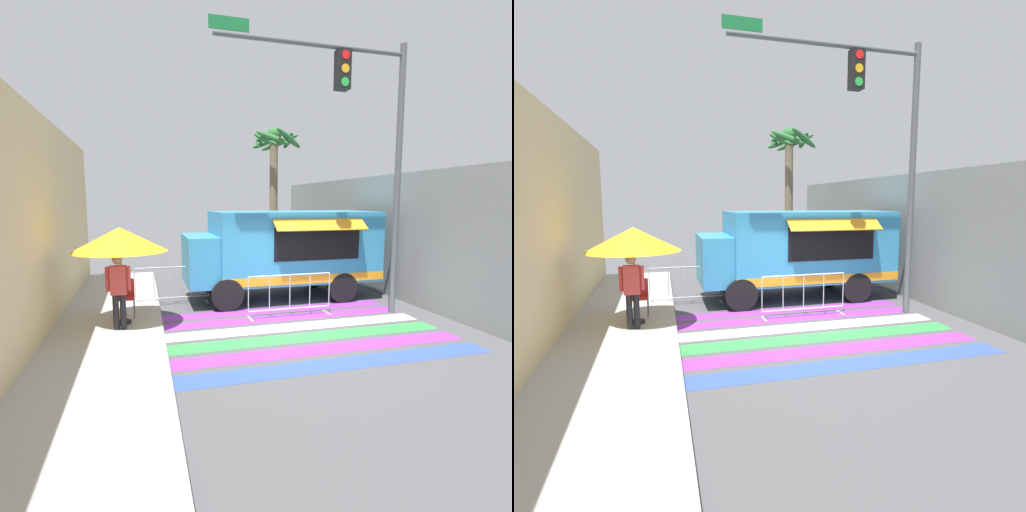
% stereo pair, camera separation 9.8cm
% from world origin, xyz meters
% --- Properties ---
extents(ground_plane, '(60.00, 60.00, 0.00)m').
position_xyz_m(ground_plane, '(0.00, 0.00, 0.00)').
color(ground_plane, '#4C4C4F').
extents(sidewalk_left, '(4.40, 16.00, 0.14)m').
position_xyz_m(sidewalk_left, '(-5.19, 0.00, 0.07)').
color(sidewalk_left, '#A8A59E').
rests_on(sidewalk_left, ground_plane).
extents(building_left_facade, '(0.25, 16.00, 4.82)m').
position_xyz_m(building_left_facade, '(-5.50, 0.00, 2.41)').
color(building_left_facade, '#DBBC84').
rests_on(building_left_facade, ground_plane).
extents(concrete_wall_right, '(0.20, 16.00, 3.77)m').
position_xyz_m(concrete_wall_right, '(4.10, 3.00, 1.89)').
color(concrete_wall_right, gray).
rests_on(concrete_wall_right, ground_plane).
extents(crosswalk_painted, '(6.40, 4.36, 0.01)m').
position_xyz_m(crosswalk_painted, '(0.00, -0.20, 0.00)').
color(crosswalk_painted, '#334FB2').
rests_on(crosswalk_painted, ground_plane).
extents(food_truck, '(5.72, 2.81, 2.65)m').
position_xyz_m(food_truck, '(0.62, 3.07, 1.53)').
color(food_truck, '#338CBF').
rests_on(food_truck, ground_plane).
extents(traffic_signal_pole, '(4.93, 0.29, 6.89)m').
position_xyz_m(traffic_signal_pole, '(2.06, 0.67, 4.70)').
color(traffic_signal_pole, '#515456').
rests_on(traffic_signal_pole, ground_plane).
extents(patio_umbrella, '(2.12, 2.12, 2.23)m').
position_xyz_m(patio_umbrella, '(-3.86, 1.09, 2.09)').
color(patio_umbrella, black).
rests_on(patio_umbrella, sidewalk_left).
extents(folding_chair, '(0.45, 0.45, 0.91)m').
position_xyz_m(folding_chair, '(-3.83, 1.73, 0.69)').
color(folding_chair, '#4C4C51').
rests_on(folding_chair, sidewalk_left).
extents(vendor_person, '(0.53, 0.22, 1.67)m').
position_xyz_m(vendor_person, '(-3.91, 0.66, 1.09)').
color(vendor_person, black).
rests_on(vendor_person, sidewalk_left).
extents(barricade_front, '(2.23, 0.44, 1.10)m').
position_xyz_m(barricade_front, '(0.22, 1.04, 0.55)').
color(barricade_front, '#B7BABF').
rests_on(barricade_front, ground_plane).
extents(barricade_side, '(2.09, 0.44, 1.10)m').
position_xyz_m(barricade_side, '(-2.59, 3.09, 0.55)').
color(barricade_side, '#B7BABF').
rests_on(barricade_side, ground_plane).
extents(palm_tree, '(2.21, 2.46, 5.93)m').
position_xyz_m(palm_tree, '(1.94, 7.58, 4.25)').
color(palm_tree, '#7A664C').
rests_on(palm_tree, ground_plane).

